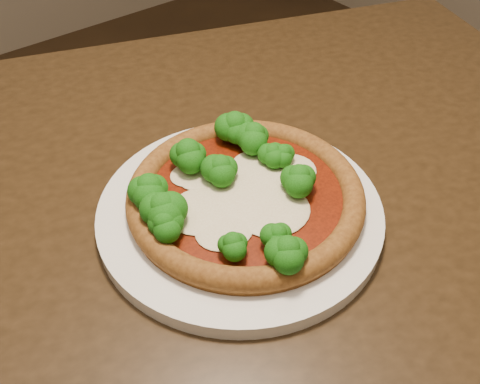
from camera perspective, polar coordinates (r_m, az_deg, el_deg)
dining_table at (r=0.73m, az=-1.44°, el=-6.13°), size 1.39×1.24×0.75m
plate at (r=0.63m, az=0.00°, el=-2.07°), size 0.33×0.33×0.02m
pizza at (r=0.61m, az=0.04°, el=0.13°), size 0.28×0.28×0.06m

